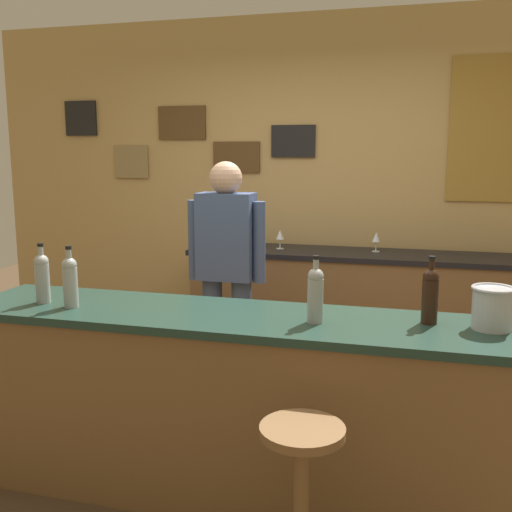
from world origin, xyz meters
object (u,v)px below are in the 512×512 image
at_px(wine_bottle_b, 70,280).
at_px(wine_glass_c, 376,238).
at_px(wine_bottle_c, 315,293).
at_px(bartender, 227,267).
at_px(coffee_mug, 216,240).
at_px(wine_bottle_a, 42,276).
at_px(bar_stool, 302,482).
at_px(wine_glass_b, 280,235).
at_px(ice_bucket, 492,307).
at_px(wine_bottle_d, 430,294).
at_px(wine_glass_a, 259,234).

bearing_deg(wine_bottle_b, wine_glass_c, 58.99).
distance_m(wine_bottle_b, wine_bottle_c, 1.21).
height_order(bartender, coffee_mug, bartender).
distance_m(wine_bottle_a, wine_bottle_b, 0.19).
bearing_deg(bar_stool, wine_bottle_c, 95.33).
distance_m(bar_stool, coffee_mug, 3.00).
bearing_deg(coffee_mug, wine_glass_b, -4.67).
height_order(wine_bottle_a, wine_glass_c, wine_bottle_a).
relative_size(bartender, coffee_mug, 12.96).
bearing_deg(wine_glass_c, coffee_mug, -179.25).
bearing_deg(bar_stool, bartender, 117.07).
bearing_deg(wine_bottle_c, coffee_mug, 119.47).
xyz_separation_m(bar_stool, wine_glass_c, (0.07, 2.70, 0.55)).
relative_size(bar_stool, wine_bottle_a, 2.22).
distance_m(wine_bottle_b, ice_bucket, 1.97).
relative_size(wine_bottle_b, ice_bucket, 1.63).
bearing_deg(wine_bottle_d, bartender, 143.67).
xyz_separation_m(wine_bottle_c, wine_glass_c, (0.12, 2.15, -0.05)).
relative_size(bartender, wine_bottle_c, 5.29).
bearing_deg(wine_glass_c, wine_bottle_b, -121.01).
xyz_separation_m(bartender, wine_glass_b, (0.11, 1.05, 0.07)).
relative_size(wine_bottle_b, coffee_mug, 2.45).
height_order(ice_bucket, wine_glass_b, ice_bucket).
distance_m(ice_bucket, wine_glass_b, 2.43).
distance_m(wine_bottle_a, coffee_mug, 2.16).
height_order(wine_bottle_c, ice_bucket, wine_bottle_c).
distance_m(wine_bottle_a, wine_bottle_c, 1.39).
height_order(ice_bucket, wine_glass_a, ice_bucket).
relative_size(wine_bottle_c, wine_bottle_d, 1.00).
relative_size(wine_glass_c, coffee_mug, 1.24).
xyz_separation_m(bar_stool, wine_bottle_d, (0.44, 0.66, 0.60)).
bearing_deg(wine_bottle_b, wine_bottle_c, 2.34).
relative_size(wine_bottle_b, wine_glass_a, 1.97).
bearing_deg(wine_bottle_d, wine_glass_b, 120.05).
bearing_deg(wine_glass_b, wine_bottle_c, -72.85).
distance_m(bartender, ice_bucket, 1.78).
bearing_deg(wine_glass_b, wine_glass_a, 164.51).
height_order(bar_stool, wine_bottle_a, wine_bottle_a).
relative_size(wine_bottle_d, ice_bucket, 1.63).
bearing_deg(wine_bottle_a, wine_glass_b, 70.39).
relative_size(wine_bottle_a, coffee_mug, 2.45).
relative_size(wine_bottle_c, coffee_mug, 2.45).
bearing_deg(wine_glass_a, bar_stool, -71.73).
bearing_deg(wine_glass_c, bartender, -128.29).
relative_size(bar_stool, wine_bottle_d, 2.22).
bearing_deg(wine_bottle_d, ice_bucket, -3.79).
relative_size(wine_bottle_b, wine_bottle_c, 1.00).
xyz_separation_m(wine_glass_b, wine_glass_c, (0.76, 0.06, 0.00)).
relative_size(wine_glass_a, wine_glass_b, 1.00).
bearing_deg(wine_bottle_d, wine_glass_a, 123.33).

